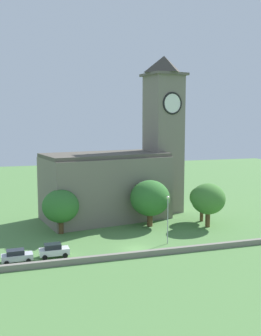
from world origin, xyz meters
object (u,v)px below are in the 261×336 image
streetlamp_west_mid (168,212)px  tree_riverside_east (202,198)px  tree_riverside_west (61,206)px  church (121,172)px  car_silver (17,256)px  tree_churchyard (150,198)px  tree_by_tower (208,199)px  car_white (54,250)px

streetlamp_west_mid → tree_riverside_east: streetlamp_west_mid is taller
tree_riverside_west → tree_riverside_east: (26.26, 0.34, -0.13)m
church → tree_riverside_west: size_ratio=4.26×
church → car_silver: size_ratio=7.67×
streetlamp_west_mid → tree_churchyard: tree_churchyard is taller
church → car_silver: church is taller
streetlamp_west_mid → tree_by_tower: size_ratio=0.96×
car_silver → tree_churchyard: tree_churchyard is taller
streetlamp_west_mid → tree_by_tower: bearing=33.1°
streetlamp_west_mid → tree_riverside_west: (-14.85, 10.47, -0.31)m
tree_churchyard → tree_by_tower: tree_churchyard is taller
car_silver → tree_riverside_east: 36.03m
church → tree_churchyard: church is taller
church → tree_riverside_west: bearing=-146.4°
car_silver → tree_riverside_west: 14.51m
car_silver → tree_riverside_west: tree_riverside_west is taller
tree_churchyard → tree_by_tower: (9.65, -3.49, -0.06)m
church → car_white: (-15.44, -19.88, -7.93)m
streetlamp_west_mid → church: bearing=95.7°
streetlamp_west_mid → tree_by_tower: tree_by_tower is taller
tree_riverside_west → church: bearing=33.6°
tree_by_tower → church: bearing=135.6°
car_white → streetlamp_west_mid: bearing=2.6°
car_silver → tree_by_tower: size_ratio=0.53×
church → car_white: size_ratio=7.71×
tree_churchyard → tree_riverside_east: bearing=2.5°
car_white → tree_riverside_west: size_ratio=0.55×
car_silver → tree_riverside_west: (7.45, 11.87, 3.77)m
tree_riverside_west → tree_churchyard: (15.76, -0.11, 0.46)m
tree_riverside_west → tree_churchyard: 15.77m
car_silver → tree_by_tower: bearing=14.1°
tree_riverside_west → car_silver: bearing=-122.1°
church → car_white: bearing=-127.8°
church → tree_churchyard: size_ratio=3.80×
car_white → tree_by_tower: tree_by_tower is taller
tree_riverside_east → streetlamp_west_mid: bearing=-136.5°
church → streetlamp_west_mid: church is taller
streetlamp_west_mid → tree_riverside_west: 18.18m
car_silver → car_white: (4.97, 0.60, 0.08)m
tree_churchyard → tree_riverside_west: bearing=179.6°
tree_riverside_east → tree_churchyard: (-10.50, -0.45, 0.59)m
streetlamp_west_mid → tree_churchyard: bearing=85.0°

